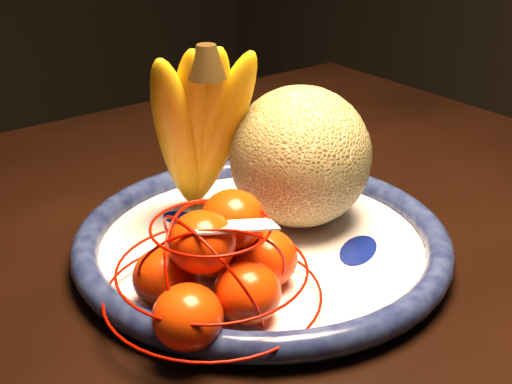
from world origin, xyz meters
TOP-DOWN VIEW (x-y plane):
  - dining_table at (0.08, 0.03)m, footprint 1.53×0.96m
  - fruit_bowl at (0.23, -0.06)m, footprint 0.39×0.39m
  - cantaloupe at (0.30, -0.05)m, footprint 0.15×0.15m
  - banana_bunch at (0.22, 0.02)m, footprint 0.14×0.14m
  - mandarin_bag at (0.13, -0.12)m, footprint 0.22×0.22m
  - price_tag at (0.14, -0.14)m, footprint 0.08×0.05m

SIDE VIEW (x-z plane):
  - dining_table at x=0.08m, z-range 0.29..1.04m
  - fruit_bowl at x=0.23m, z-range 0.74..0.78m
  - mandarin_bag at x=0.13m, z-range 0.74..0.86m
  - cantaloupe at x=0.30m, z-range 0.76..0.91m
  - price_tag at x=0.14m, z-range 0.84..0.85m
  - banana_bunch at x=0.22m, z-range 0.76..0.98m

